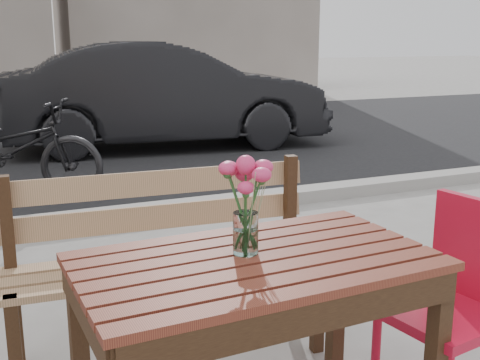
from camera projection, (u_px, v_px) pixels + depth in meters
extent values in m
cube|color=black|center=(36.00, 148.00, 8.56)|extent=(30.00, 8.00, 0.00)
cube|color=gray|center=(82.00, 220.00, 4.98)|extent=(30.00, 0.25, 0.12)
cube|color=#5B2118|center=(256.00, 262.00, 2.12)|extent=(1.29, 0.78, 0.03)
cube|color=black|center=(80.00, 356.00, 2.24)|extent=(0.07, 0.07, 0.74)
cube|color=black|center=(336.00, 299.00, 2.73)|extent=(0.07, 0.07, 0.74)
cube|color=#94724C|center=(169.00, 265.00, 2.83)|extent=(1.56, 0.52, 0.03)
cube|color=#94724C|center=(157.00, 200.00, 2.98)|extent=(1.54, 0.14, 0.42)
cube|color=black|center=(15.00, 354.00, 2.49)|extent=(0.06, 0.06, 0.50)
cube|color=black|center=(319.00, 305.00, 2.95)|extent=(0.06, 0.06, 0.50)
cube|color=black|center=(12.00, 275.00, 2.77)|extent=(0.06, 0.06, 0.93)
cube|color=black|center=(290.00, 241.00, 3.23)|extent=(0.06, 0.06, 0.93)
cube|color=red|center=(443.00, 314.00, 2.40)|extent=(0.51, 0.51, 0.04)
cube|color=red|center=(480.00, 250.00, 2.46)|extent=(0.11, 0.44, 0.42)
cylinder|color=red|center=(375.00, 360.00, 2.51)|extent=(0.04, 0.04, 0.43)
cylinder|color=red|center=(433.00, 338.00, 2.70)|extent=(0.04, 0.04, 0.43)
cylinder|color=white|center=(246.00, 233.00, 2.15)|extent=(0.09, 0.09, 0.15)
cylinder|color=#2B632C|center=(246.00, 213.00, 2.13)|extent=(0.05, 0.05, 0.30)
imported|color=black|center=(165.00, 95.00, 8.51)|extent=(4.66, 2.08, 1.49)
imported|color=black|center=(10.00, 149.00, 5.85)|extent=(1.91, 1.35, 0.95)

